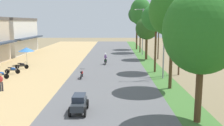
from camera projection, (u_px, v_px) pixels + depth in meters
shophouse_far at (10, 36)px, 48.47m from camera, size 8.29×13.23×6.90m
parked_motorbike_third at (1, 74)px, 26.57m from camera, size 1.80×0.54×0.94m
parked_motorbike_fourth at (13, 70)px, 29.18m from camera, size 1.80×0.54×0.94m
parked_motorbike_fifth at (22, 65)px, 32.30m from camera, size 1.80×0.54×0.94m
vendor_umbrella at (26, 49)px, 34.82m from camera, size 2.20×2.20×2.52m
pedestrian_on_shoulder at (1, 81)px, 21.74m from camera, size 0.42×0.43×1.62m
median_tree_nearest at (202, 31)px, 14.27m from camera, size 4.60×4.60×8.09m
median_tree_second at (173, 12)px, 21.73m from camera, size 4.24×4.24×9.23m
median_tree_third at (156, 18)px, 29.33m from camera, size 3.55×3.55×8.17m
median_tree_fourth at (147, 29)px, 39.87m from camera, size 3.63×3.63×6.84m
median_tree_fifth at (141, 12)px, 48.59m from camera, size 4.14×4.14×10.74m
median_tree_sixth at (137, 15)px, 54.48m from camera, size 3.88×3.88×9.60m
streetlamp_near at (164, 37)px, 26.16m from camera, size 3.16×0.20×7.68m
streetlamp_mid at (143, 29)px, 45.46m from camera, size 3.16×0.20×8.49m
utility_pole_near at (180, 31)px, 28.08m from camera, size 1.80×0.20×9.73m
utility_pole_far at (159, 30)px, 40.48m from camera, size 1.80×0.20×9.11m
car_sedan_charcoal at (79, 103)px, 16.64m from camera, size 1.10×2.26×1.19m
motorbike_ahead_second at (82, 73)px, 26.91m from camera, size 0.54×1.80×0.94m
motorbike_ahead_third at (105, 59)px, 35.59m from camera, size 0.54×1.80×1.66m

